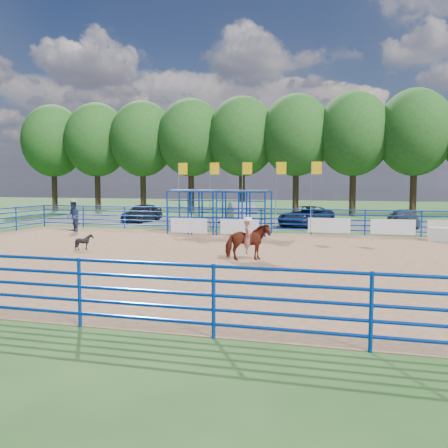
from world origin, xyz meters
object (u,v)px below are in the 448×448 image
Objects in this scene: spectator_cowboy at (74,216)px; car_a at (142,213)px; horse_and_rider at (248,239)px; car_b at (240,213)px; calf at (84,242)px; car_c at (306,216)px; announcer_table at (443,235)px; car_d at (403,218)px.

spectator_cowboy is 7.84m from car_a.
car_b is (-4.18, 16.12, -0.05)m from horse_and_rider.
car_c is (8.31, 14.60, 0.31)m from calf.
announcer_table is 0.69× the size of spectator_cowboy.
car_c is at bearing 4.00° from car_d.
spectator_cowboy reaches higher than announcer_table.
calf is at bearing -68.94° from car_a.
horse_and_rider reaches higher than car_a.
car_b is 11.16m from car_d.
horse_and_rider is at bearing -134.18° from announcer_table.
spectator_cowboy is (-21.07, -0.56, 0.60)m from announcer_table.
calf is 16.80m from car_c.
horse_and_rider reaches higher than car_b.
car_c is 6.41m from car_d.
car_c reaches higher than car_d.
horse_and_rider is at bearing -32.11° from spectator_cowboy.
car_c is at bearing 87.68° from horse_and_rider.
announcer_table is 0.27× the size of car_c.
car_c is (13.38, 7.42, -0.28)m from spectator_cowboy.
horse_and_rider reaches higher than calf.
car_b is at bearing -14.65° from calf.
spectator_cowboy reaches higher than calf.
calf is 0.15× the size of car_c.
car_d reaches higher than calf.
calf is (-16.01, -7.74, 0.01)m from announcer_table.
car_c is at bearing 4.15° from car_a.
spectator_cowboy reaches higher than car_a.
announcer_table is at bearing -65.92° from calf.
calf is at bearing -154.19° from announcer_table.
car_b is 0.96× the size of car_c.
horse_and_rider is 0.58× the size of car_a.
spectator_cowboy is at bearing 147.89° from horse_and_rider.
announcer_table is 21.35m from car_a.
calf is 0.38× the size of spectator_cowboy.
car_a is at bearing -19.74° from car_b.
horse_and_rider is 7.75m from calf.
car_b reaches higher than car_c.
car_d is at bearing -45.30° from calf.
horse_and_rider is 16.65m from car_b.
car_a is 12.40m from car_c.
horse_and_rider reaches higher than car_c.
car_a is at bearing -160.55° from car_c.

